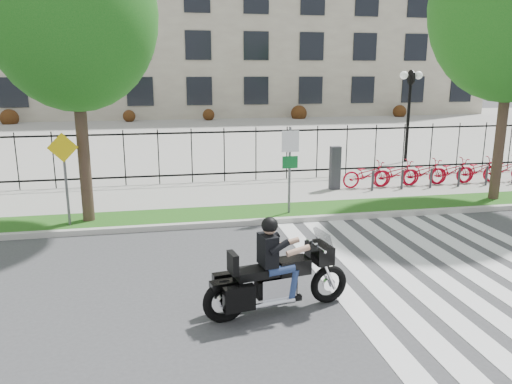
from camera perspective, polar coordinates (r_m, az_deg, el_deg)
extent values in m
plane|color=#3B3B3E|center=(9.99, -3.37, -11.11)|extent=(120.00, 120.00, 0.00)
cube|color=#ACAAA1|center=(13.77, -5.72, -3.76)|extent=(60.00, 0.20, 0.15)
cube|color=#1B4C13|center=(14.58, -6.05, -2.77)|extent=(60.00, 1.50, 0.15)
cube|color=#99988F|center=(16.99, -6.82, -0.42)|extent=(60.00, 3.50, 0.15)
cube|color=#99988F|center=(34.26, -9.16, 6.56)|extent=(80.00, 34.00, 0.10)
cube|color=gray|center=(54.32, -10.46, 19.60)|extent=(60.00, 20.00, 20.00)
cylinder|color=black|center=(23.89, 16.98, 7.83)|extent=(0.14, 0.14, 4.00)
cylinder|color=black|center=(23.79, 17.31, 12.39)|extent=(0.06, 0.70, 0.70)
sphere|color=white|center=(23.62, 16.56, 12.67)|extent=(0.36, 0.36, 0.36)
sphere|color=white|center=(23.95, 18.08, 12.58)|extent=(0.36, 0.36, 0.36)
cylinder|color=#3E2C21|center=(14.22, -19.15, 5.02)|extent=(0.32, 0.32, 4.16)
ellipsoid|color=#145915|center=(14.15, -20.27, 18.61)|extent=(4.30, 4.30, 4.94)
cylinder|color=#3E2C21|center=(17.63, 26.20, 6.38)|extent=(0.32, 0.32, 4.44)
cube|color=#2D2D33|center=(17.58, 9.02, 2.73)|extent=(0.35, 0.25, 1.50)
imported|color=#AE051A|center=(18.07, 12.56, 1.97)|extent=(1.79, 0.62, 0.94)
cylinder|color=#2D2D33|center=(17.65, 13.18, 1.26)|extent=(0.08, 0.08, 0.70)
imported|color=#AE051A|center=(18.54, 15.68, 2.07)|extent=(1.79, 0.62, 0.94)
cylinder|color=#2D2D33|center=(18.13, 16.36, 1.39)|extent=(0.08, 0.08, 0.70)
imported|color=#AE051A|center=(19.06, 18.64, 2.17)|extent=(1.79, 0.62, 0.94)
cylinder|color=#2D2D33|center=(18.66, 19.36, 1.50)|extent=(0.08, 0.08, 0.70)
imported|color=#AE051A|center=(19.62, 21.44, 2.25)|extent=(1.79, 0.62, 0.94)
cylinder|color=#2D2D33|center=(19.24, 22.19, 1.61)|extent=(0.08, 0.08, 0.70)
imported|color=#AE051A|center=(20.23, 24.07, 2.33)|extent=(1.79, 0.62, 0.94)
cylinder|color=#2D2D33|center=(19.86, 24.85, 1.70)|extent=(0.08, 0.08, 0.70)
imported|color=#AE051A|center=(20.88, 26.54, 2.39)|extent=(1.79, 0.62, 0.94)
cylinder|color=#59595B|center=(14.35, 3.85, 2.46)|extent=(0.07, 0.07, 2.50)
cube|color=white|center=(14.17, 3.95, 5.80)|extent=(0.50, 0.03, 0.60)
cube|color=#0C6626|center=(14.26, 3.91, 3.41)|extent=(0.45, 0.03, 0.35)
cylinder|color=#59595B|center=(14.09, -20.89, 1.17)|extent=(0.07, 0.07, 2.40)
cube|color=yellow|center=(13.90, -21.23, 4.75)|extent=(0.78, 0.03, 0.78)
torus|color=black|center=(9.44, 8.29, -10.36)|extent=(0.74, 0.26, 0.73)
torus|color=black|center=(8.71, -3.62, -12.38)|extent=(0.79, 0.29, 0.77)
cube|color=black|center=(9.10, 7.26, -6.87)|extent=(0.41, 0.63, 0.32)
cube|color=#26262B|center=(9.05, 7.72, -5.36)|extent=(0.25, 0.55, 0.32)
cube|color=silver|center=(8.96, 2.29, -10.77)|extent=(0.69, 0.46, 0.42)
cube|color=black|center=(8.94, 4.20, -8.41)|extent=(0.63, 0.45, 0.28)
cube|color=black|center=(8.70, 0.04, -9.17)|extent=(0.79, 0.50, 0.15)
cube|color=black|center=(8.48, -2.66, -8.11)|extent=(0.17, 0.37, 0.36)
cube|color=black|center=(8.41, -1.93, -12.08)|extent=(0.55, 0.26, 0.42)
cube|color=black|center=(8.96, -3.28, -10.42)|extent=(0.55, 0.26, 0.42)
cube|color=black|center=(8.63, 1.36, -6.65)|extent=(0.32, 0.46, 0.55)
sphere|color=tan|center=(8.51, 1.57, -4.08)|extent=(0.24, 0.24, 0.24)
sphere|color=black|center=(8.50, 1.57, -3.81)|extent=(0.29, 0.29, 0.29)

